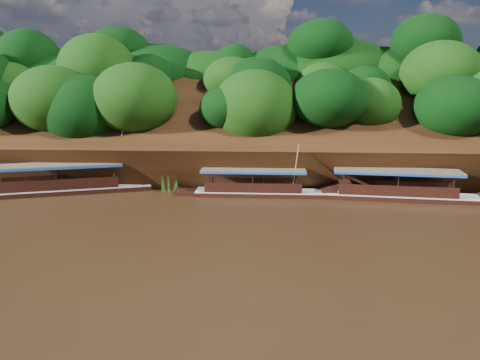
# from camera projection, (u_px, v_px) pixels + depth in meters

# --- Properties ---
(ground) EXTENTS (160.00, 160.00, 0.00)m
(ground) POSITION_uv_depth(u_px,v_px,m) (246.00, 224.00, 31.08)
(ground) COLOR black
(ground) RESTS_ON ground
(riverbank) EXTENTS (120.00, 30.06, 19.40)m
(riverbank) POSITION_uv_depth(u_px,v_px,m) (256.00, 149.00, 52.91)
(riverbank) COLOR black
(riverbank) RESTS_ON ground
(boat_0) EXTENTS (15.05, 3.97, 5.37)m
(boat_0) POSITION_uv_depth(u_px,v_px,m) (416.00, 194.00, 37.45)
(boat_0) COLOR black
(boat_0) RESTS_ON ground
(boat_1) EXTENTS (13.05, 2.35, 4.86)m
(boat_1) POSITION_uv_depth(u_px,v_px,m) (269.00, 190.00, 38.98)
(boat_1) COLOR black
(boat_1) RESTS_ON ground
(boat_2) EXTENTS (16.00, 7.38, 5.65)m
(boat_2) POSITION_uv_depth(u_px,v_px,m) (79.00, 186.00, 40.18)
(boat_2) COLOR black
(boat_2) RESTS_ON ground
(reeds) EXTENTS (49.87, 2.09, 1.95)m
(reeds) POSITION_uv_depth(u_px,v_px,m) (218.00, 182.00, 40.36)
(reeds) COLOR #255715
(reeds) RESTS_ON ground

